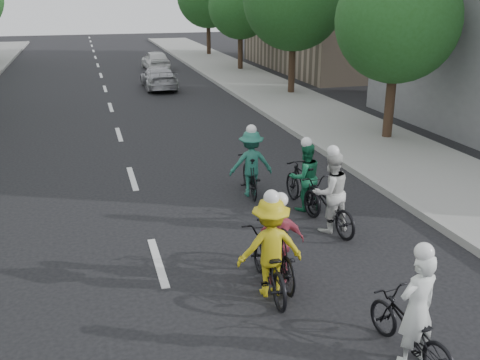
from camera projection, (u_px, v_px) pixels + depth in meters
name	position (u px, v px, depth m)	size (l,w,h in m)	color
ground	(158.00, 262.00, 10.12)	(120.00, 120.00, 0.00)	black
sidewalk_right	(324.00, 119.00, 21.26)	(4.00, 80.00, 0.15)	gray
curb_right	(277.00, 121.00, 20.74)	(0.18, 80.00, 0.18)	#999993
bldg_se	(349.00, 6.00, 34.74)	(10.00, 14.00, 8.00)	gray
tree_r_0	(397.00, 21.00, 17.10)	(4.00, 4.00, 5.97)	black
tree_r_2	(240.00, 7.00, 33.40)	(4.00, 4.00, 5.97)	black
cyclist_0	(304.00, 182.00, 12.42)	(0.82, 1.85, 1.75)	black
cyclist_1	(329.00, 200.00, 11.32)	(0.95, 2.01, 1.89)	black
cyclist_2	(269.00, 255.00, 8.91)	(1.14, 1.97, 1.87)	black
cyclist_3	(412.00, 322.00, 7.29)	(0.84, 1.73, 1.80)	black
cyclist_4	(251.00, 168.00, 13.28)	(1.13, 1.72, 1.82)	black
cyclist_5	(278.00, 248.00, 9.29)	(0.90, 1.84, 1.68)	black
follow_car_lead	(159.00, 78.00, 28.09)	(1.64, 4.03, 1.17)	#A8A8AC
follow_car_trail	(156.00, 60.00, 35.01)	(1.48, 3.68, 1.25)	white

